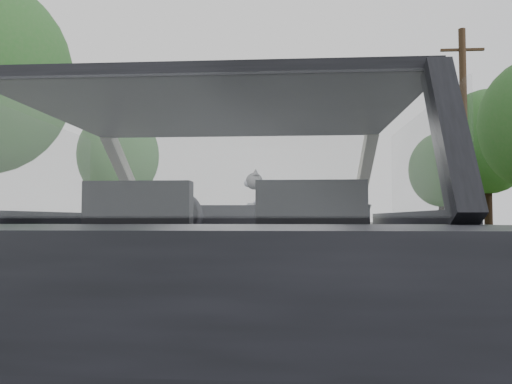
# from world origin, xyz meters

# --- Properties ---
(subject_car) EXTENTS (1.80, 4.00, 1.45)m
(subject_car) POSITION_xyz_m (0.00, 0.00, 0.72)
(subject_car) COLOR black
(subject_car) RESTS_ON ground
(dashboard) EXTENTS (1.58, 0.45, 0.30)m
(dashboard) POSITION_xyz_m (0.00, 0.62, 0.85)
(dashboard) COLOR black
(dashboard) RESTS_ON subject_car
(driver_seat) EXTENTS (0.50, 0.72, 0.42)m
(driver_seat) POSITION_xyz_m (-0.40, -0.29, 0.88)
(driver_seat) COLOR black
(driver_seat) RESTS_ON subject_car
(passenger_seat) EXTENTS (0.50, 0.72, 0.42)m
(passenger_seat) POSITION_xyz_m (0.40, -0.29, 0.88)
(passenger_seat) COLOR black
(passenger_seat) RESTS_ON subject_car
(steering_wheel) EXTENTS (0.36, 0.36, 0.04)m
(steering_wheel) POSITION_xyz_m (-0.40, 0.33, 0.92)
(steering_wheel) COLOR black
(steering_wheel) RESTS_ON dashboard
(cat) EXTENTS (0.54, 0.19, 0.24)m
(cat) POSITION_xyz_m (0.31, 0.59, 1.08)
(cat) COLOR #969696
(cat) RESTS_ON dashboard
(guardrail) EXTENTS (0.05, 90.00, 0.32)m
(guardrail) POSITION_xyz_m (4.30, 10.00, 0.58)
(guardrail) COLOR gray
(guardrail) RESTS_ON ground
(other_car) EXTENTS (2.18, 4.89, 1.57)m
(other_car) POSITION_xyz_m (-0.67, 18.40, 0.79)
(other_car) COLOR #9C9FA6
(other_car) RESTS_ON ground
(highway_sign) EXTENTS (0.29, 1.02, 2.56)m
(highway_sign) POSITION_xyz_m (7.01, 19.36, 1.28)
(highway_sign) COLOR #0A421C
(highway_sign) RESTS_ON ground
(utility_pole) EXTENTS (0.33, 0.33, 8.42)m
(utility_pole) POSITION_xyz_m (7.14, 17.20, 4.21)
(utility_pole) COLOR #39251C
(utility_pole) RESTS_ON ground
(tree_2) EXTENTS (4.97, 4.97, 5.91)m
(tree_2) POSITION_xyz_m (9.43, 27.74, 2.96)
(tree_2) COLOR #235420
(tree_2) RESTS_ON ground
(tree_3) EXTENTS (7.28, 7.28, 9.73)m
(tree_3) POSITION_xyz_m (14.17, 33.18, 4.86)
(tree_3) COLOR #235420
(tree_3) RESTS_ON ground
(tree_6) EXTENTS (5.98, 5.98, 6.89)m
(tree_6) POSITION_xyz_m (-9.37, 24.80, 3.44)
(tree_6) COLOR #235420
(tree_6) RESTS_ON ground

